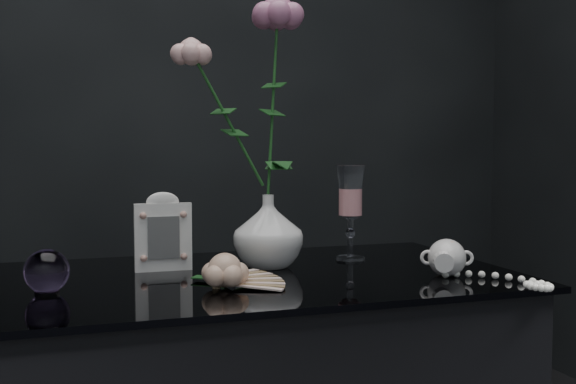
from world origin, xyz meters
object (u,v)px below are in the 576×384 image
object	(u,v)px
vase	(268,231)
paperweight	(47,271)
loose_rose	(225,271)
picture_frame	(163,231)
pearl_jar	(447,256)
wine_glass	(350,213)

from	to	relation	value
vase	paperweight	distance (m)	0.44
paperweight	loose_rose	xyz separation A→B (m)	(0.30, -0.06, -0.01)
vase	picture_frame	xyz separation A→B (m)	(-0.21, 0.03, 0.00)
vase	pearl_jar	distance (m)	0.36
wine_glass	picture_frame	xyz separation A→B (m)	(-0.41, -0.01, -0.02)
vase	loose_rose	bearing A→B (deg)	-127.03
vase	wine_glass	bearing A→B (deg)	9.77
paperweight	loose_rose	bearing A→B (deg)	-10.62
loose_rose	pearl_jar	xyz separation A→B (m)	(0.44, -0.02, 0.01)
wine_glass	pearl_jar	size ratio (longest dim) A/B	0.79
loose_rose	pearl_jar	bearing A→B (deg)	-1.67
wine_glass	loose_rose	world-z (taller)	wine_glass
wine_glass	paperweight	size ratio (longest dim) A/B	2.74
vase	picture_frame	size ratio (longest dim) A/B	0.95
loose_rose	paperweight	bearing A→B (deg)	169.82
wine_glass	picture_frame	size ratio (longest dim) A/B	1.31
loose_rose	pearl_jar	size ratio (longest dim) A/B	0.70
pearl_jar	paperweight	bearing A→B (deg)	-162.70
wine_glass	paperweight	world-z (taller)	wine_glass
picture_frame	pearl_jar	size ratio (longest dim) A/B	0.60
paperweight	vase	bearing A→B (deg)	15.39
wine_glass	pearl_jar	xyz separation A→B (m)	(0.11, -0.22, -0.07)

